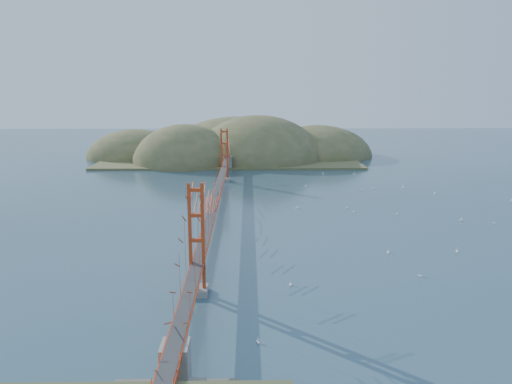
{
  "coord_description": "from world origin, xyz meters",
  "views": [
    {
      "loc": [
        5.26,
        -78.11,
        21.34
      ],
      "look_at": [
        6.44,
        0.0,
        4.17
      ],
      "focal_mm": 35.0,
      "sensor_mm": 36.0,
      "label": 1
    }
  ],
  "objects_px": {
    "bridge": "(216,175)",
    "sailboat_2": "(461,220)",
    "sailboat_1": "(354,211)",
    "sailboat_0": "(388,252)"
  },
  "relations": [
    {
      "from": "bridge",
      "to": "sailboat_2",
      "type": "bearing_deg",
      "value": -4.22
    },
    {
      "from": "bridge",
      "to": "sailboat_2",
      "type": "xyz_separation_m",
      "value": [
        38.86,
        -2.86,
        -6.85
      ]
    },
    {
      "from": "bridge",
      "to": "sailboat_2",
      "type": "relative_size",
      "value": 131.86
    },
    {
      "from": "sailboat_1",
      "to": "sailboat_0",
      "type": "bearing_deg",
      "value": -89.66
    },
    {
      "from": "sailboat_2",
      "to": "sailboat_0",
      "type": "bearing_deg",
      "value": -136.35
    },
    {
      "from": "sailboat_0",
      "to": "sailboat_1",
      "type": "distance_m",
      "value": 20.69
    },
    {
      "from": "sailboat_1",
      "to": "sailboat_2",
      "type": "relative_size",
      "value": 0.84
    },
    {
      "from": "bridge",
      "to": "sailboat_1",
      "type": "distance_m",
      "value": 24.2
    },
    {
      "from": "sailboat_2",
      "to": "bridge",
      "type": "bearing_deg",
      "value": 175.78
    },
    {
      "from": "bridge",
      "to": "sailboat_1",
      "type": "xyz_separation_m",
      "value": [
        23.03,
        2.83,
        -6.87
      ]
    }
  ]
}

